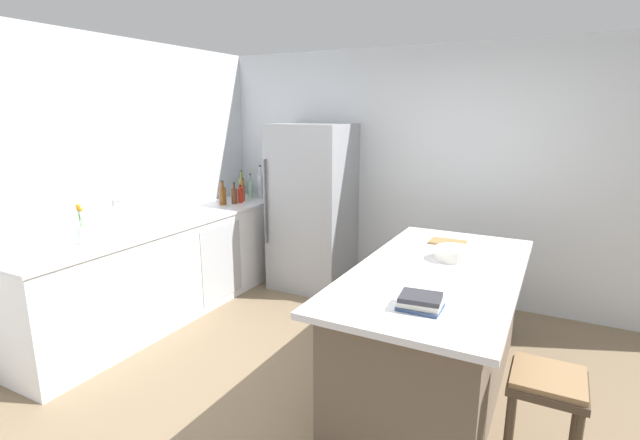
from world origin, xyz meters
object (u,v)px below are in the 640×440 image
Objects in this scene: olive_oil_bottle at (242,188)px; syrup_bottle at (234,196)px; kitchen_island at (434,330)px; mixing_bowl at (454,254)px; gin_bottle at (251,189)px; bar_stool at (546,397)px; vinegar_bottle at (243,192)px; hot_sauce_bottle at (240,195)px; sink_faucet at (115,215)px; whiskey_bottle at (223,195)px; cookbook_stack at (420,302)px; refrigerator at (312,207)px; cutting_board at (448,242)px; soda_bottle at (260,185)px; flower_vase at (82,231)px.

olive_oil_bottle is 0.30m from syrup_bottle.
mixing_bowl reaches higher than kitchen_island.
kitchen_island is 7.25× the size of gin_bottle.
kitchen_island reaches higher than bar_stool.
gin_bottle is 1.10× the size of vinegar_bottle.
gin_bottle is 1.43× the size of hot_sauce_bottle.
sink_faucet reaches higher than gin_bottle.
cookbook_stack is at bearing -31.60° from whiskey_bottle.
refrigerator is at bearing 25.21° from whiskey_bottle.
refrigerator reaches higher than whiskey_bottle.
whiskey_bottle is (-0.06, -0.28, 0.00)m from vinegar_bottle.
kitchen_island is 7.86× the size of whiskey_bottle.
kitchen_island is at bearing -20.32° from whiskey_bottle.
sink_faucet reaches higher than cutting_board.
gin_bottle is 2.91m from mixing_bowl.
syrup_bottle is at bearing 146.02° from cookbook_stack.
cookbook_stack is at bearing -33.98° from syrup_bottle.
vinegar_bottle is 1.09× the size of syrup_bottle.
flower_vase is at bearing -91.55° from soda_bottle.
olive_oil_bottle reaches higher than cutting_board.
cookbook_stack is at bearing -88.45° from mixing_bowl.
hot_sauce_bottle is at bearing -76.56° from gin_bottle.
olive_oil_bottle is at bearing 157.89° from mixing_bowl.
sink_faucet is 1.24× the size of syrup_bottle.
olive_oil_bottle is at bearing 164.91° from cutting_board.
sink_faucet reaches higher than bar_stool.
flower_vase is 1.75m from whiskey_bottle.
vinegar_bottle is at bearing 143.62° from cookbook_stack.
bar_stool is 2.02× the size of olive_oil_bottle.
olive_oil_bottle is at bearing -124.74° from soda_bottle.
gin_bottle is (-0.01, 2.23, 0.00)m from flower_vase.
whiskey_bottle is at bearing 91.37° from flower_vase.
soda_bottle is (-3.26, 2.22, 0.53)m from bar_stool.
whiskey_bottle is (-3.36, 1.64, 0.49)m from bar_stool.
flower_vase is (-0.86, -2.18, 0.13)m from refrigerator.
refrigerator is 2.35m from flower_vase.
cutting_board is (2.45, -0.49, -0.10)m from hot_sauce_bottle.
sink_faucet reaches higher than whiskey_bottle.
gin_bottle is at bearing 162.69° from cutting_board.
bar_stool is 2.34× the size of gin_bottle.
mixing_bowl is (2.69, -0.72, -0.09)m from whiskey_bottle.
soda_bottle is 1.13× the size of olive_oil_bottle.
vinegar_bottle is at bearing 77.34° from whiskey_bottle.
refrigerator is at bearing 141.04° from kitchen_island.
whiskey_bottle reaches higher than hot_sauce_bottle.
sink_faucet reaches higher than vinegar_bottle.
refrigerator is at bearing -3.29° from gin_bottle.
soda_bottle is at bearing 86.45° from sink_faucet.
soda_bottle reaches higher than syrup_bottle.
soda_bottle is 2.61m from cutting_board.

